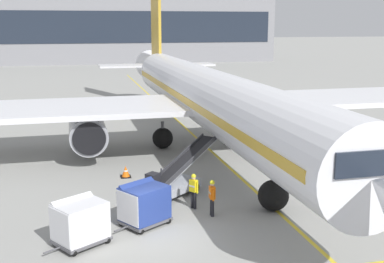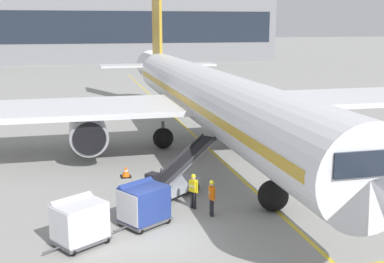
{
  "view_description": "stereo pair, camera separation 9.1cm",
  "coord_description": "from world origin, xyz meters",
  "px_view_note": "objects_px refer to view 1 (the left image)",
  "views": [
    {
      "loc": [
        -3.22,
        -18.89,
        8.78
      ],
      "look_at": [
        2.82,
        6.24,
        3.13
      ],
      "focal_mm": 46.04,
      "sensor_mm": 36.0,
      "label": 1
    },
    {
      "loc": [
        -3.14,
        -18.91,
        8.78
      ],
      "look_at": [
        2.82,
        6.24,
        3.13
      ],
      "focal_mm": 46.04,
      "sensor_mm": 36.0,
      "label": 2
    }
  ],
  "objects_px": {
    "baggage_cart_second": "(79,221)",
    "ground_crew_by_carts": "(212,196)",
    "belt_loader": "(173,180)",
    "ground_crew_marshaller": "(161,202)",
    "safety_cone_engine_keepout": "(126,172)",
    "ground_crew_by_loader": "(194,189)",
    "baggage_cart_lead": "(144,203)",
    "parked_airplane": "(205,96)"
  },
  "relations": [
    {
      "from": "baggage_cart_second",
      "to": "ground_crew_by_carts",
      "type": "bearing_deg",
      "value": 15.34
    },
    {
      "from": "belt_loader",
      "to": "baggage_cart_second",
      "type": "relative_size",
      "value": 1.81
    },
    {
      "from": "ground_crew_marshaller",
      "to": "safety_cone_engine_keepout",
      "type": "xyz_separation_m",
      "value": [
        -0.85,
        7.17,
        -0.67
      ]
    },
    {
      "from": "ground_crew_by_loader",
      "to": "baggage_cart_second",
      "type": "bearing_deg",
      "value": -152.64
    },
    {
      "from": "ground_crew_by_loader",
      "to": "ground_crew_by_carts",
      "type": "distance_m",
      "value": 1.3
    },
    {
      "from": "ground_crew_by_loader",
      "to": "safety_cone_engine_keepout",
      "type": "height_order",
      "value": "ground_crew_by_loader"
    },
    {
      "from": "baggage_cart_lead",
      "to": "safety_cone_engine_keepout",
      "type": "xyz_separation_m",
      "value": [
        -0.06,
        7.17,
        -0.67
      ]
    },
    {
      "from": "ground_crew_by_carts",
      "to": "safety_cone_engine_keepout",
      "type": "distance_m",
      "value": 7.7
    },
    {
      "from": "ground_crew_marshaller",
      "to": "safety_cone_engine_keepout",
      "type": "distance_m",
      "value": 7.25
    },
    {
      "from": "parked_airplane",
      "to": "belt_loader",
      "type": "bearing_deg",
      "value": -114.81
    },
    {
      "from": "ground_crew_by_loader",
      "to": "baggage_cart_lead",
      "type": "bearing_deg",
      "value": -152.09
    },
    {
      "from": "baggage_cart_lead",
      "to": "safety_cone_engine_keepout",
      "type": "bearing_deg",
      "value": 90.47
    },
    {
      "from": "parked_airplane",
      "to": "ground_crew_marshaller",
      "type": "xyz_separation_m",
      "value": [
        -5.38,
        -12.47,
        -2.81
      ]
    },
    {
      "from": "parked_airplane",
      "to": "ground_crew_marshaller",
      "type": "relative_size",
      "value": 27.44
    },
    {
      "from": "parked_airplane",
      "to": "safety_cone_engine_keepout",
      "type": "xyz_separation_m",
      "value": [
        -6.24,
        -5.3,
        -3.48
      ]
    },
    {
      "from": "belt_loader",
      "to": "ground_crew_marshaller",
      "type": "bearing_deg",
      "value": -109.45
    },
    {
      "from": "baggage_cart_second",
      "to": "baggage_cart_lead",
      "type": "bearing_deg",
      "value": 26.84
    },
    {
      "from": "ground_crew_by_loader",
      "to": "ground_crew_by_carts",
      "type": "height_order",
      "value": "same"
    },
    {
      "from": "parked_airplane",
      "to": "belt_loader",
      "type": "relative_size",
      "value": 9.69
    },
    {
      "from": "baggage_cart_lead",
      "to": "ground_crew_marshaller",
      "type": "xyz_separation_m",
      "value": [
        0.79,
        -0.01,
        -0.0
      ]
    },
    {
      "from": "parked_airplane",
      "to": "baggage_cart_lead",
      "type": "height_order",
      "value": "parked_airplane"
    },
    {
      "from": "baggage_cart_lead",
      "to": "baggage_cart_second",
      "type": "height_order",
      "value": "same"
    },
    {
      "from": "baggage_cart_lead",
      "to": "ground_crew_by_loader",
      "type": "relative_size",
      "value": 1.56
    },
    {
      "from": "parked_airplane",
      "to": "belt_loader",
      "type": "distance_m",
      "value": 10.32
    },
    {
      "from": "ground_crew_marshaller",
      "to": "belt_loader",
      "type": "bearing_deg",
      "value": 70.55
    },
    {
      "from": "baggage_cart_lead",
      "to": "ground_crew_marshaller",
      "type": "bearing_deg",
      "value": -0.39
    },
    {
      "from": "ground_crew_by_carts",
      "to": "ground_crew_marshaller",
      "type": "distance_m",
      "value": 2.45
    },
    {
      "from": "baggage_cart_lead",
      "to": "ground_crew_by_carts",
      "type": "xyz_separation_m",
      "value": [
        3.23,
        0.24,
        -0.0
      ]
    },
    {
      "from": "baggage_cart_second",
      "to": "safety_cone_engine_keepout",
      "type": "xyz_separation_m",
      "value": [
        2.75,
        8.58,
        -0.67
      ]
    },
    {
      "from": "belt_loader",
      "to": "baggage_cart_second",
      "type": "bearing_deg",
      "value": -134.5
    },
    {
      "from": "belt_loader",
      "to": "baggage_cart_lead",
      "type": "xyz_separation_m",
      "value": [
        -2.03,
        -3.51,
        0.18
      ]
    },
    {
      "from": "parked_airplane",
      "to": "ground_crew_by_loader",
      "type": "xyz_separation_m",
      "value": [
        -3.55,
        -11.07,
        -2.81
      ]
    },
    {
      "from": "ground_crew_marshaller",
      "to": "baggage_cart_second",
      "type": "bearing_deg",
      "value": -158.56
    },
    {
      "from": "ground_crew_by_carts",
      "to": "parked_airplane",
      "type": "bearing_deg",
      "value": 76.47
    },
    {
      "from": "parked_airplane",
      "to": "safety_cone_engine_keepout",
      "type": "height_order",
      "value": "parked_airplane"
    },
    {
      "from": "belt_loader",
      "to": "ground_crew_by_loader",
      "type": "bearing_deg",
      "value": -74.25
    },
    {
      "from": "baggage_cart_second",
      "to": "safety_cone_engine_keepout",
      "type": "distance_m",
      "value": 9.04
    },
    {
      "from": "baggage_cart_lead",
      "to": "ground_crew_by_loader",
      "type": "distance_m",
      "value": 2.98
    },
    {
      "from": "parked_airplane",
      "to": "baggage_cart_second",
      "type": "height_order",
      "value": "parked_airplane"
    },
    {
      "from": "ground_crew_by_loader",
      "to": "ground_crew_marshaller",
      "type": "height_order",
      "value": "same"
    },
    {
      "from": "baggage_cart_lead",
      "to": "baggage_cart_second",
      "type": "xyz_separation_m",
      "value": [
        -2.8,
        -1.42,
        0.0
      ]
    },
    {
      "from": "baggage_cart_lead",
      "to": "ground_crew_by_loader",
      "type": "xyz_separation_m",
      "value": [
        2.63,
        1.39,
        -0.0
      ]
    }
  ]
}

